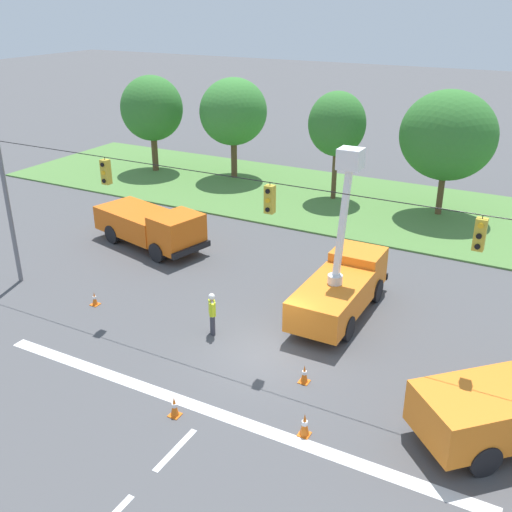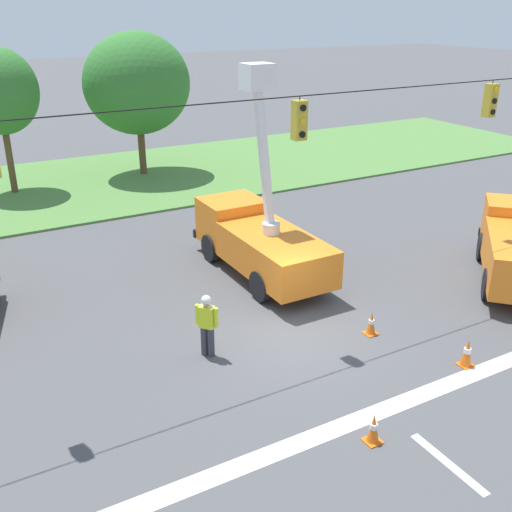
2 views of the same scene
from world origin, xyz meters
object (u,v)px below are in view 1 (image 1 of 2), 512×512
at_px(utility_truck_support_near, 152,225).
at_px(traffic_cone_mid_left, 304,374).
at_px(traffic_cone_mid_right, 174,407).
at_px(road_worker, 212,311).
at_px(traffic_cone_foreground_right, 95,299).
at_px(tree_centre, 337,124).
at_px(utility_truck_bucket_lift, 341,284).
at_px(tree_west, 233,112).
at_px(tree_far_west, 152,109).
at_px(traffic_cone_foreground_left, 305,424).
at_px(tree_east, 448,136).

bearing_deg(utility_truck_support_near, traffic_cone_mid_left, -31.34).
bearing_deg(traffic_cone_mid_right, road_worker, 108.45).
height_order(utility_truck_support_near, traffic_cone_foreground_right, utility_truck_support_near).
relative_size(tree_centre, traffic_cone_mid_left, 10.16).
distance_m(utility_truck_bucket_lift, traffic_cone_mid_right, 9.14).
xyz_separation_m(tree_west, traffic_cone_mid_left, (14.74, -20.54, -4.45)).
bearing_deg(tree_west, tree_centre, -8.60).
bearing_deg(utility_truck_bucket_lift, traffic_cone_mid_left, -82.39).
distance_m(tree_centre, traffic_cone_foreground_right, 19.35).
distance_m(tree_west, traffic_cone_mid_right, 27.25).
xyz_separation_m(road_worker, traffic_cone_foreground_right, (-5.75, -0.38, -0.71)).
xyz_separation_m(tree_west, utility_truck_bucket_lift, (14.04, -15.31, -3.45)).
height_order(tree_west, tree_centre, tree_west).
distance_m(tree_centre, traffic_cone_mid_left, 20.89).
height_order(tree_far_west, utility_truck_support_near, tree_far_west).
relative_size(traffic_cone_mid_left, traffic_cone_mid_right, 0.96).
bearing_deg(traffic_cone_foreground_right, utility_truck_bucket_lift, 24.53).
bearing_deg(tree_far_west, utility_truck_support_near, -53.58).
bearing_deg(traffic_cone_mid_left, tree_west, 125.68).
xyz_separation_m(traffic_cone_foreground_left, traffic_cone_foreground_right, (-11.36, 3.34, -0.10)).
xyz_separation_m(utility_truck_bucket_lift, traffic_cone_mid_left, (0.70, -5.23, -1.00)).
relative_size(tree_centre, traffic_cone_mid_right, 9.77).
distance_m(utility_truck_support_near, road_worker, 9.74).
distance_m(tree_west, tree_centre, 8.27).
bearing_deg(traffic_cone_mid_right, tree_far_west, 128.20).
distance_m(tree_east, utility_truck_support_near, 17.63).
height_order(tree_west, traffic_cone_mid_left, tree_west).
bearing_deg(tree_west, road_worker, -62.02).
xyz_separation_m(tree_east, traffic_cone_mid_left, (-0.15, -19.51, -4.51)).
distance_m(tree_east, road_worker, 19.23).
height_order(tree_centre, utility_truck_support_near, tree_centre).
xyz_separation_m(tree_centre, traffic_cone_foreground_right, (-3.68, -18.43, -4.62)).
distance_m(utility_truck_bucket_lift, traffic_cone_mid_left, 5.37).
xyz_separation_m(utility_truck_support_near, road_worker, (7.59, -6.11, -0.18)).
bearing_deg(tree_east, tree_far_west, -179.51).
bearing_deg(traffic_cone_foreground_right, tree_centre, 78.70).
bearing_deg(utility_truck_bucket_lift, traffic_cone_foreground_right, -155.47).
xyz_separation_m(tree_far_west, tree_west, (6.18, 1.20, 0.09)).
xyz_separation_m(tree_west, tree_east, (14.90, -1.03, 0.06)).
relative_size(tree_centre, utility_truck_support_near, 1.00).
bearing_deg(traffic_cone_mid_left, utility_truck_support_near, 148.66).
xyz_separation_m(utility_truck_support_near, traffic_cone_foreground_right, (1.84, -6.49, -0.88)).
xyz_separation_m(utility_truck_support_near, traffic_cone_mid_left, (12.09, -7.36, -0.84)).
bearing_deg(traffic_cone_mid_right, tree_east, 82.51).
bearing_deg(tree_east, traffic_cone_mid_left, -90.45).
distance_m(traffic_cone_foreground_left, traffic_cone_foreground_right, 11.84).
xyz_separation_m(tree_far_west, utility_truck_bucket_lift, (20.22, -14.10, -3.35)).
bearing_deg(tree_far_west, road_worker, -47.76).
relative_size(tree_centre, traffic_cone_foreground_left, 8.89).
xyz_separation_m(tree_west, road_worker, (10.24, -19.28, -3.78)).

